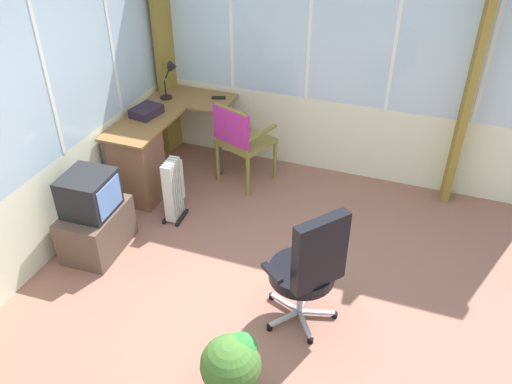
{
  "coord_description": "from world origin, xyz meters",
  "views": [
    {
      "loc": [
        -2.74,
        -0.87,
        3.19
      ],
      "look_at": [
        0.73,
        0.4,
        0.66
      ],
      "focal_mm": 37.12,
      "sensor_mm": 36.0,
      "label": 1
    }
  ],
  "objects_px": {
    "desk_lamp": "(172,74)",
    "potted_plant": "(232,365)",
    "desk": "(141,159)",
    "wooden_armchair": "(238,135)",
    "office_chair": "(310,266)",
    "paper_tray": "(146,111)",
    "space_heater": "(174,189)",
    "tv_on_stand": "(94,217)",
    "tv_remote": "(219,98)"
  },
  "relations": [
    {
      "from": "wooden_armchair",
      "to": "office_chair",
      "type": "relative_size",
      "value": 0.86
    },
    {
      "from": "paper_tray",
      "to": "tv_on_stand",
      "type": "bearing_deg",
      "value": -174.7
    },
    {
      "from": "paper_tray",
      "to": "office_chair",
      "type": "height_order",
      "value": "office_chair"
    },
    {
      "from": "desk",
      "to": "paper_tray",
      "type": "bearing_deg",
      "value": 11.8
    },
    {
      "from": "office_chair",
      "to": "potted_plant",
      "type": "distance_m",
      "value": 0.88
    },
    {
      "from": "office_chair",
      "to": "potted_plant",
      "type": "bearing_deg",
      "value": 158.51
    },
    {
      "from": "desk_lamp",
      "to": "space_heater",
      "type": "relative_size",
      "value": 0.61
    },
    {
      "from": "desk_lamp",
      "to": "office_chair",
      "type": "relative_size",
      "value": 0.37
    },
    {
      "from": "paper_tray",
      "to": "wooden_armchair",
      "type": "height_order",
      "value": "wooden_armchair"
    },
    {
      "from": "desk",
      "to": "potted_plant",
      "type": "bearing_deg",
      "value": -137.0
    },
    {
      "from": "desk",
      "to": "paper_tray",
      "type": "height_order",
      "value": "paper_tray"
    },
    {
      "from": "paper_tray",
      "to": "wooden_armchair",
      "type": "relative_size",
      "value": 0.32
    },
    {
      "from": "tv_remote",
      "to": "space_heater",
      "type": "bearing_deg",
      "value": 159.76
    },
    {
      "from": "desk_lamp",
      "to": "potted_plant",
      "type": "bearing_deg",
      "value": -146.57
    },
    {
      "from": "office_chair",
      "to": "space_heater",
      "type": "distance_m",
      "value": 1.84
    },
    {
      "from": "wooden_armchair",
      "to": "desk",
      "type": "bearing_deg",
      "value": 121.35
    },
    {
      "from": "potted_plant",
      "to": "space_heater",
      "type": "bearing_deg",
      "value": 37.76
    },
    {
      "from": "desk",
      "to": "paper_tray",
      "type": "relative_size",
      "value": 4.79
    },
    {
      "from": "desk",
      "to": "tv_on_stand",
      "type": "bearing_deg",
      "value": -176.88
    },
    {
      "from": "paper_tray",
      "to": "potted_plant",
      "type": "height_order",
      "value": "paper_tray"
    },
    {
      "from": "wooden_armchair",
      "to": "potted_plant",
      "type": "relative_size",
      "value": 1.89
    },
    {
      "from": "desk_lamp",
      "to": "space_heater",
      "type": "height_order",
      "value": "desk_lamp"
    },
    {
      "from": "wooden_armchair",
      "to": "space_heater",
      "type": "bearing_deg",
      "value": 154.18
    },
    {
      "from": "desk",
      "to": "potted_plant",
      "type": "relative_size",
      "value": 2.93
    },
    {
      "from": "desk",
      "to": "potted_plant",
      "type": "height_order",
      "value": "desk"
    },
    {
      "from": "office_chair",
      "to": "space_heater",
      "type": "xyz_separation_m",
      "value": [
        0.9,
        1.59,
        -0.27
      ]
    },
    {
      "from": "tv_on_stand",
      "to": "tv_remote",
      "type": "bearing_deg",
      "value": -12.78
    },
    {
      "from": "wooden_armchair",
      "to": "potted_plant",
      "type": "distance_m",
      "value": 2.61
    },
    {
      "from": "desk",
      "to": "paper_tray",
      "type": "distance_m",
      "value": 0.5
    },
    {
      "from": "desk_lamp",
      "to": "paper_tray",
      "type": "distance_m",
      "value": 0.56
    },
    {
      "from": "tv_remote",
      "to": "wooden_armchair",
      "type": "xyz_separation_m",
      "value": [
        -0.41,
        -0.39,
        -0.19
      ]
    },
    {
      "from": "tv_on_stand",
      "to": "space_heater",
      "type": "xyz_separation_m",
      "value": [
        0.68,
        -0.44,
        -0.02
      ]
    },
    {
      "from": "desk",
      "to": "wooden_armchair",
      "type": "distance_m",
      "value": 1.02
    },
    {
      "from": "desk_lamp",
      "to": "desk",
      "type": "bearing_deg",
      "value": -178.42
    },
    {
      "from": "potted_plant",
      "to": "desk",
      "type": "bearing_deg",
      "value": 43.0
    },
    {
      "from": "desk",
      "to": "desk_lamp",
      "type": "xyz_separation_m",
      "value": [
        0.82,
        0.02,
        0.61
      ]
    },
    {
      "from": "potted_plant",
      "to": "office_chair",
      "type": "bearing_deg",
      "value": -21.49
    },
    {
      "from": "paper_tray",
      "to": "space_heater",
      "type": "distance_m",
      "value": 0.91
    },
    {
      "from": "desk_lamp",
      "to": "office_chair",
      "type": "bearing_deg",
      "value": -133.0
    },
    {
      "from": "wooden_armchair",
      "to": "tv_on_stand",
      "type": "height_order",
      "value": "wooden_armchair"
    },
    {
      "from": "tv_remote",
      "to": "paper_tray",
      "type": "height_order",
      "value": "paper_tray"
    },
    {
      "from": "tv_remote",
      "to": "wooden_armchair",
      "type": "distance_m",
      "value": 0.59
    },
    {
      "from": "paper_tray",
      "to": "space_heater",
      "type": "xyz_separation_m",
      "value": [
        -0.54,
        -0.55,
        -0.49
      ]
    },
    {
      "from": "wooden_armchair",
      "to": "desk_lamp",
      "type": "bearing_deg",
      "value": 71.31
    },
    {
      "from": "desk",
      "to": "wooden_armchair",
      "type": "bearing_deg",
      "value": -58.65
    },
    {
      "from": "paper_tray",
      "to": "space_heater",
      "type": "bearing_deg",
      "value": -134.63
    },
    {
      "from": "paper_tray",
      "to": "desk_lamp",
      "type": "bearing_deg",
      "value": -4.48
    },
    {
      "from": "paper_tray",
      "to": "potted_plant",
      "type": "bearing_deg",
      "value": -140.19
    },
    {
      "from": "paper_tray",
      "to": "space_heater",
      "type": "relative_size",
      "value": 0.46
    },
    {
      "from": "office_chair",
      "to": "desk",
      "type": "bearing_deg",
      "value": 61.29
    }
  ]
}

